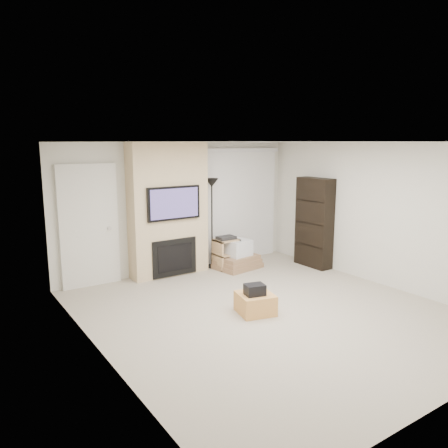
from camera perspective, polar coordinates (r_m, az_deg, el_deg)
floor at (r=6.68m, az=5.87°, el=-11.34°), size 5.00×5.50×0.00m
ceiling at (r=6.20m, az=6.31°, el=10.62°), size 5.00×5.50×0.00m
wall_back at (r=8.58m, az=-5.79°, el=2.25°), size 5.00×0.00×2.50m
wall_left at (r=5.12m, az=-15.95°, el=-3.85°), size 0.00×5.50×2.50m
wall_right at (r=8.14m, az=19.72°, el=1.21°), size 0.00×5.50×2.50m
hvac_vent at (r=7.07m, az=4.58°, el=10.63°), size 0.35×0.18×0.01m
ottoman at (r=6.57m, az=4.11°, el=-10.30°), size 0.61×0.61×0.30m
black_bag at (r=6.45m, az=4.04°, el=-8.54°), size 0.32×0.28×0.16m
fireplace_wall at (r=8.24m, az=-7.24°, el=1.77°), size 1.50×0.47×2.50m
entry_door at (r=7.90m, az=-17.21°, el=-0.34°), size 1.02×0.11×2.14m
vertical_blinds at (r=9.27m, az=2.01°, el=3.07°), size 1.98×0.10×2.37m
floor_lamp at (r=8.63m, az=-1.60°, el=3.46°), size 0.27×0.27×1.80m
av_stand at (r=8.72m, az=0.29°, el=-3.63°), size 0.45×0.38×0.66m
box_stack at (r=8.77m, az=1.79°, el=-4.39°), size 0.95×0.77×0.58m
bookshelf at (r=8.98m, az=11.70°, el=0.19°), size 0.30×0.80×1.80m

